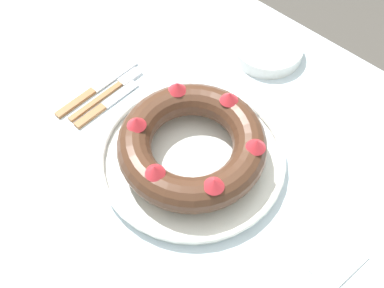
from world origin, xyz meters
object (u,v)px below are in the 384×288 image
Objects in this scene: cake_knife at (103,107)px; fork at (111,90)px; serving_dish at (192,157)px; bundt_cake at (192,144)px; side_bowl at (268,49)px; napkin at (320,245)px; serving_knife at (92,91)px.

fork is at bearing 116.52° from cake_knife.
bundt_cake is at bearing 32.14° from serving_dish.
side_bowl is at bearing 102.72° from serving_dish.
napkin is at bearing 5.16° from cake_knife.
napkin is (0.35, -0.30, -0.01)m from side_bowl.
serving_dish is 0.23m from cake_knife.
serving_dish is 1.29× the size of bundt_cake.
serving_dish reaches higher than napkin.
side_bowl is 0.46m from napkin.
bundt_cake is 0.23m from cake_knife.
side_bowl reaches higher than napkin.
serving_knife is 1.58× the size of napkin.
serving_knife is (-0.27, -0.02, -0.01)m from serving_dish.
serving_knife is at bearing -175.71° from serving_dish.
serving_knife is at bearing -175.69° from bundt_cake.
bundt_cake is at bearing 6.80° from cake_knife.
serving_dish is 0.28m from serving_knife.
serving_dish is at bearing -77.28° from side_bowl.
serving_knife reaches higher than fork.
serving_dish is at bearing 7.24° from serving_knife.
napkin is (0.52, 0.02, -0.00)m from fork.
bundt_cake is 0.28m from napkin.
serving_dish is 0.34m from side_bowl.
cake_knife is at bearing -173.31° from napkin.
serving_knife is at bearing -134.70° from fork.
serving_dish reaches higher than cake_knife.
bundt_cake reaches higher than napkin.
cake_knife is 1.04× the size of side_bowl.
serving_dish is 2.26× the size of side_bowl.
serving_dish is 1.64× the size of serving_knife.
serving_knife and cake_knife have the same top height.
side_bowl reaches higher than cake_knife.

